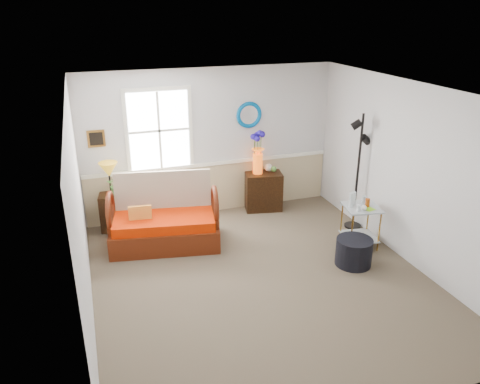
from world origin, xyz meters
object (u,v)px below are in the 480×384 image
object	(u,v)px
cabinet	(263,191)
loveseat	(164,213)
floor_lamp	(358,173)
ottoman	(354,252)
side_table	(360,226)
lamp_stand	(112,212)

from	to	relation	value
cabinet	loveseat	bearing A→B (deg)	-147.16
floor_lamp	ottoman	world-z (taller)	floor_lamp
ottoman	side_table	bearing A→B (deg)	50.88
loveseat	ottoman	world-z (taller)	loveseat
floor_lamp	ottoman	distance (m)	1.50
lamp_stand	cabinet	size ratio (longest dim) A/B	0.90
lamp_stand	floor_lamp	xyz separation A→B (m)	(3.92, -1.23, 0.67)
side_table	ottoman	distance (m)	0.64
loveseat	cabinet	world-z (taller)	loveseat
cabinet	ottoman	bearing A→B (deg)	-66.18
side_table	floor_lamp	xyz separation A→B (m)	(0.27, 0.61, 0.65)
loveseat	lamp_stand	xyz separation A→B (m)	(-0.75, 0.81, -0.23)
side_table	floor_lamp	distance (m)	0.94
floor_lamp	side_table	bearing A→B (deg)	-94.05
lamp_stand	floor_lamp	size ratio (longest dim) A/B	0.32
cabinet	ottoman	world-z (taller)	cabinet
side_table	ottoman	size ratio (longest dim) A/B	1.25
loveseat	floor_lamp	world-z (taller)	floor_lamp
lamp_stand	side_table	bearing A→B (deg)	-26.80
loveseat	cabinet	xyz separation A→B (m)	(1.98, 0.79, -0.19)
floor_lamp	cabinet	bearing A→B (deg)	154.38
cabinet	side_table	distance (m)	2.04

